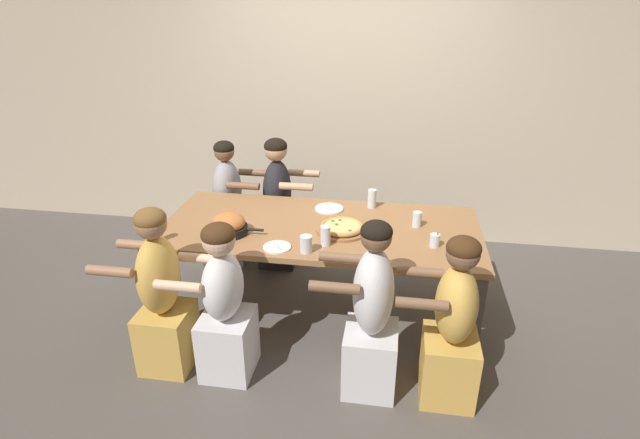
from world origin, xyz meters
TOP-DOWN VIEW (x-y plane):
  - ground_plane at (0.00, 0.00)m, footprint 18.00×18.00m
  - restaurant_back_panel at (0.00, 1.50)m, footprint 10.00×0.06m
  - dining_table at (0.00, 0.00)m, footprint 2.28×1.04m
  - pizza_board_main at (0.17, -0.07)m, footprint 0.35×0.35m
  - skillet_bowl at (-0.60, -0.22)m, footprint 0.38×0.26m
  - empty_plate_a at (0.02, 0.31)m, footprint 0.22×0.22m
  - empty_plate_b at (-0.22, -0.38)m, footprint 0.18×0.18m
  - cocktail_glass_blue at (0.80, -0.20)m, footprint 0.07×0.07m
  - drinking_glass_a at (0.08, -0.29)m, footprint 0.07×0.07m
  - drinking_glass_b at (0.69, 0.10)m, footprint 0.06×0.06m
  - drinking_glass_c at (-1.04, -0.42)m, footprint 0.06×0.06m
  - drinking_glass_d at (0.39, -0.13)m, footprint 0.07×0.07m
  - drinking_glass_e at (0.34, 0.40)m, footprint 0.07×0.07m
  - drinking_glass_f at (-0.02, -0.41)m, footprint 0.08×0.08m
  - diner_near_right at (0.90, -0.74)m, footprint 0.51×0.40m
  - diner_near_midleft at (-0.49, -0.74)m, footprint 0.51×0.40m
  - diner_far_midleft at (-0.49, 0.74)m, footprint 0.51×0.40m
  - diner_far_left at (-0.95, 0.74)m, footprint 0.51×0.40m
  - diner_near_left at (-0.90, -0.74)m, footprint 0.51×0.40m
  - diner_near_midright at (0.43, -0.74)m, footprint 0.51×0.40m

SIDE VIEW (x-z plane):
  - ground_plane at x=0.00m, z-range 0.00..0.00m
  - diner_near_midleft at x=-0.49m, z-range -0.04..1.02m
  - diner_near_right at x=0.90m, z-range -0.05..1.04m
  - diner_far_left at x=-0.95m, z-range -0.05..1.08m
  - diner_near_left at x=-0.90m, z-range -0.05..1.08m
  - diner_near_midright at x=0.43m, z-range -0.05..1.09m
  - diner_far_midleft at x=-0.49m, z-range -0.05..1.13m
  - dining_table at x=0.00m, z-range 0.30..1.05m
  - empty_plate_a at x=0.02m, z-range 0.74..0.76m
  - empty_plate_b at x=-0.22m, z-range 0.74..0.76m
  - pizza_board_main at x=0.17m, z-range 0.74..0.80m
  - cocktail_glass_blue at x=0.80m, z-range 0.73..0.84m
  - drinking_glass_d at x=0.39m, z-range 0.74..0.84m
  - drinking_glass_b at x=0.69m, z-range 0.74..0.85m
  - drinking_glass_f at x=-0.02m, z-range 0.74..0.85m
  - drinking_glass_a at x=0.08m, z-range 0.73..0.87m
  - skillet_bowl at x=-0.60m, z-range 0.73..0.88m
  - drinking_glass_c at x=-1.04m, z-range 0.74..0.88m
  - drinking_glass_e at x=0.34m, z-range 0.74..0.88m
  - restaurant_back_panel at x=0.00m, z-range 0.00..3.20m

